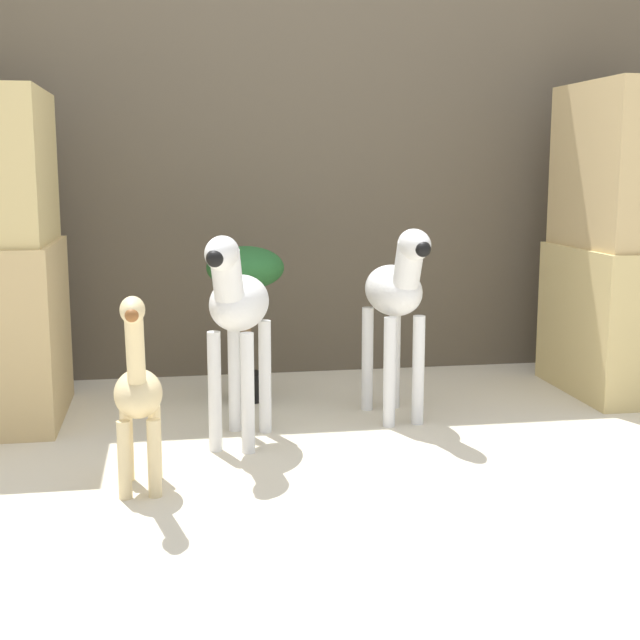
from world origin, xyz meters
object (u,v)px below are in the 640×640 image
(zebra_right, at_px, (397,296))
(zebra_left, at_px, (237,309))
(giraffe_figurine, at_px, (138,393))
(potted_palm_front, at_px, (246,283))

(zebra_right, bearing_deg, zebra_left, -160.96)
(zebra_right, height_order, giraffe_figurine, zebra_right)
(zebra_right, distance_m, potted_palm_front, 0.62)
(giraffe_figurine, bearing_deg, potted_palm_front, 67.83)
(zebra_left, bearing_deg, zebra_right, 19.04)
(giraffe_figurine, relative_size, potted_palm_front, 0.95)
(giraffe_figurine, bearing_deg, zebra_right, 33.59)
(zebra_right, height_order, zebra_left, same)
(zebra_right, relative_size, giraffe_figurine, 1.21)
(potted_palm_front, bearing_deg, zebra_left, -97.88)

